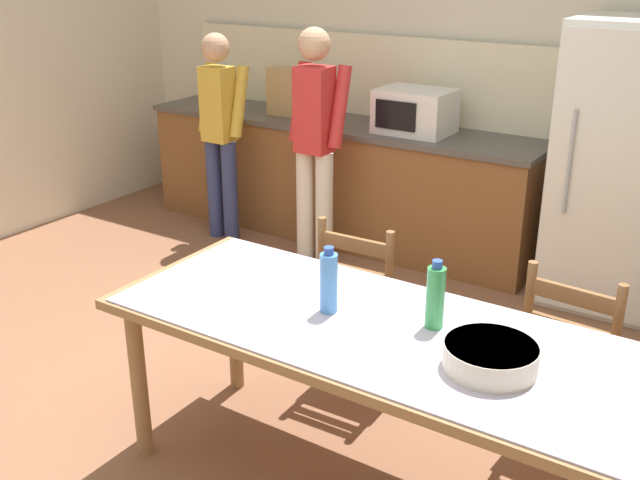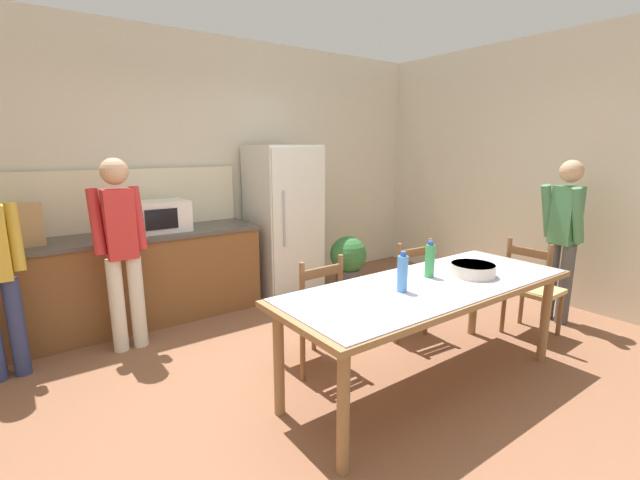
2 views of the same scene
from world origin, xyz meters
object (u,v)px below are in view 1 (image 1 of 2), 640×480
(person_at_counter, at_px, (315,136))
(microwave, at_px, (415,111))
(chair_side_far_left, at_px, (367,304))
(bottle_near_centre, at_px, (329,282))
(refrigerator, at_px, (621,167))
(dining_table, at_px, (393,348))
(person_at_sink, at_px, (220,127))
(paper_bag, at_px, (285,91))
(serving_bowl, at_px, (491,355))
(bottle_off_centre, at_px, (435,297))
(chair_side_far_right, at_px, (574,363))

(person_at_counter, bearing_deg, microwave, -42.84)
(microwave, distance_m, chair_side_far_left, 1.91)
(bottle_near_centre, height_order, person_at_counter, person_at_counter)
(refrigerator, relative_size, microwave, 3.47)
(dining_table, relative_size, person_at_sink, 1.49)
(paper_bag, relative_size, person_at_sink, 0.23)
(dining_table, height_order, serving_bowl, serving_bowl)
(chair_side_far_left, bearing_deg, refrigerator, -116.64)
(chair_side_far_left, relative_size, person_at_sink, 0.59)
(bottle_off_centre, distance_m, chair_side_far_left, 0.99)
(dining_table, bearing_deg, bottle_near_centre, -179.84)
(dining_table, xyz_separation_m, bottle_off_centre, (0.11, 0.11, 0.20))
(bottle_off_centre, bearing_deg, person_at_counter, 133.79)
(paper_bag, relative_size, bottle_off_centre, 1.33)
(bottle_off_centre, distance_m, person_at_sink, 3.15)
(bottle_off_centre, height_order, serving_bowl, bottle_off_centre)
(bottle_near_centre, relative_size, chair_side_far_right, 0.30)
(paper_bag, relative_size, person_at_counter, 0.22)
(paper_bag, bearing_deg, bottle_near_centre, -51.30)
(dining_table, relative_size, chair_side_far_left, 2.51)
(dining_table, height_order, chair_side_far_right, chair_side_far_right)
(bottle_near_centre, relative_size, bottle_off_centre, 1.00)
(dining_table, xyz_separation_m, person_at_counter, (-1.61, 1.90, 0.22))
(bottle_off_centre, bearing_deg, chair_side_far_left, 135.95)
(microwave, distance_m, person_at_counter, 0.72)
(refrigerator, distance_m, chair_side_far_left, 1.91)
(refrigerator, height_order, person_at_sink, refrigerator)
(refrigerator, bearing_deg, person_at_sink, -170.00)
(bottle_off_centre, bearing_deg, person_at_sink, 144.82)
(dining_table, distance_m, serving_bowl, 0.42)
(bottle_near_centre, bearing_deg, dining_table, 0.16)
(refrigerator, relative_size, chair_side_far_right, 1.90)
(chair_side_far_right, bearing_deg, bottle_off_centre, 61.61)
(paper_bag, height_order, serving_bowl, paper_bag)
(bottle_off_centre, relative_size, person_at_sink, 0.18)
(paper_bag, relative_size, dining_table, 0.16)
(dining_table, xyz_separation_m, serving_bowl, (0.40, -0.06, 0.13))
(microwave, bearing_deg, person_at_sink, -159.48)
(bottle_near_centre, bearing_deg, chair_side_far_left, 107.77)
(serving_bowl, xyz_separation_m, chair_side_far_left, (-0.92, 0.78, -0.38))
(microwave, bearing_deg, bottle_near_centre, -70.88)
(bottle_off_centre, relative_size, chair_side_far_left, 0.30)
(microwave, xyz_separation_m, chair_side_far_left, (0.61, -1.70, -0.60))
(microwave, bearing_deg, person_at_counter, -132.84)
(paper_bag, distance_m, chair_side_far_right, 3.27)
(paper_bag, distance_m, person_at_sink, 0.59)
(paper_bag, bearing_deg, chair_side_far_left, -44.89)
(bottle_near_centre, distance_m, person_at_sink, 2.90)
(chair_side_far_right, xyz_separation_m, chair_side_far_left, (-1.02, -0.00, 0.00))
(paper_bag, distance_m, bottle_near_centre, 3.10)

